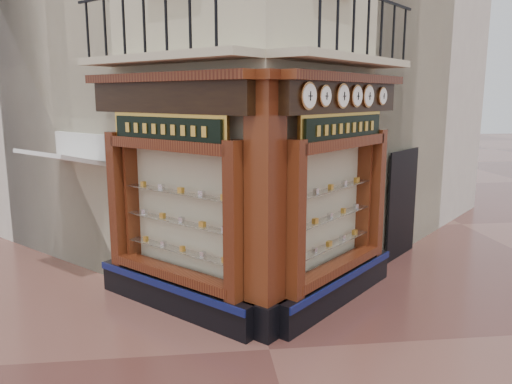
{
  "coord_description": "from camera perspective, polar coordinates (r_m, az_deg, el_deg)",
  "views": [
    {
      "loc": [
        -0.97,
        -6.61,
        3.61
      ],
      "look_at": [
        0.04,
        2.0,
        1.95
      ],
      "focal_mm": 35.0,
      "sensor_mm": 36.0,
      "label": 1
    }
  ],
  "objects": [
    {
      "name": "ground",
      "position": [
        7.59,
        1.52,
        -17.55
      ],
      "size": [
        80.0,
        80.0,
        0.0
      ],
      "primitive_type": "plane",
      "color": "#512B25",
      "rests_on": "ground"
    },
    {
      "name": "neighbour_left",
      "position": [
        15.43,
        -12.83,
        17.62
      ],
      "size": [
        11.31,
        11.31,
        11.0
      ],
      "primitive_type": "cube",
      "rotation": [
        0.0,
        0.0,
        0.79
      ],
      "color": "beige",
      "rests_on": "ground"
    },
    {
      "name": "neighbour_right",
      "position": [
        15.74,
        6.31,
        17.68
      ],
      "size": [
        11.31,
        11.31,
        11.0
      ],
      "primitive_type": "cube",
      "rotation": [
        0.0,
        0.0,
        0.79
      ],
      "color": "beige",
      "rests_on": "ground"
    },
    {
      "name": "shopfront_left",
      "position": [
        8.35,
        -9.56,
        -0.59
      ],
      "size": [
        2.86,
        2.86,
        3.98
      ],
      "rotation": [
        0.0,
        0.0,
        2.36
      ],
      "color": "black",
      "rests_on": "ground"
    },
    {
      "name": "shopfront_right",
      "position": [
        8.67,
        9.34,
        -0.16
      ],
      "size": [
        2.86,
        2.86,
        3.98
      ],
      "rotation": [
        0.0,
        0.0,
        0.79
      ],
      "color": "black",
      "rests_on": "ground"
    },
    {
      "name": "corner_pilaster",
      "position": [
        7.37,
        1.05,
        -2.21
      ],
      "size": [
        0.85,
        0.85,
        3.98
      ],
      "rotation": [
        0.0,
        0.0,
        0.79
      ],
      "color": "black",
      "rests_on": "ground"
    },
    {
      "name": "balcony",
      "position": [
        8.18,
        0.14,
        15.1
      ],
      "size": [
        5.94,
        2.97,
        1.03
      ],
      "color": "#BEB394",
      "rests_on": "ground"
    },
    {
      "name": "clock_a",
      "position": [
        7.3,
        6.01,
        10.86
      ],
      "size": [
        0.32,
        0.32,
        0.4
      ],
      "rotation": [
        0.0,
        0.0,
        0.79
      ],
      "color": "#AC7039",
      "rests_on": "ground"
    },
    {
      "name": "clock_b",
      "position": [
        7.69,
        7.87,
        10.81
      ],
      "size": [
        0.27,
        0.27,
        0.33
      ],
      "rotation": [
        0.0,
        0.0,
        0.79
      ],
      "color": "#AC7039",
      "rests_on": "ground"
    },
    {
      "name": "clock_c",
      "position": [
        8.17,
        9.86,
        10.75
      ],
      "size": [
        0.32,
        0.32,
        0.4
      ],
      "rotation": [
        0.0,
        0.0,
        0.79
      ],
      "color": "#AC7039",
      "rests_on": "ground"
    },
    {
      "name": "clock_d",
      "position": [
        8.59,
        11.4,
        10.7
      ],
      "size": [
        0.3,
        0.3,
        0.37
      ],
      "rotation": [
        0.0,
        0.0,
        0.79
      ],
      "color": "#AC7039",
      "rests_on": "ground"
    },
    {
      "name": "clock_e",
      "position": [
        8.98,
        12.68,
        10.65
      ],
      "size": [
        0.31,
        0.31,
        0.39
      ],
      "rotation": [
        0.0,
        0.0,
        0.79
      ],
      "color": "#AC7039",
      "rests_on": "ground"
    },
    {
      "name": "clock_f",
      "position": [
        9.5,
        14.23,
        10.58
      ],
      "size": [
        0.27,
        0.27,
        0.33
      ],
      "rotation": [
        0.0,
        0.0,
        0.79
      ],
      "color": "#AC7039",
      "rests_on": "ground"
    },
    {
      "name": "awning",
      "position": [
        10.98,
        -20.52,
        -9.07
      ],
      "size": [
        1.94,
        1.94,
        0.33
      ],
      "primitive_type": null,
      "rotation": [
        0.25,
        0.0,
        2.36
      ],
      "color": "silver",
      "rests_on": "ground"
    },
    {
      "name": "signboard_left",
      "position": [
        8.15,
        -10.21,
        7.08
      ],
      "size": [
        1.89,
        1.89,
        0.51
      ],
      "rotation": [
        0.0,
        0.0,
        2.36
      ],
      "color": "gold",
      "rests_on": "ground"
    },
    {
      "name": "signboard_right",
      "position": [
        8.49,
        10.03,
        7.23
      ],
      "size": [
        1.93,
        1.93,
        0.52
      ],
      "rotation": [
        0.0,
        0.0,
        0.79
      ],
      "color": "gold",
      "rests_on": "ground"
    }
  ]
}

